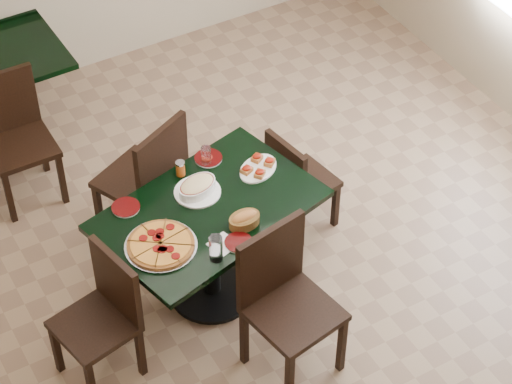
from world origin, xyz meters
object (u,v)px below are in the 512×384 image
chair_left (104,311)px  back_chair_near (15,130)px  pepperoni_pizza (161,245)px  bread_basket (244,219)px  main_table (209,229)px  lasagna_casserole (197,187)px  chair_near (283,294)px  bruschetta_platter (258,167)px  chair_far (149,176)px  chair_right (296,179)px

chair_left → back_chair_near: 1.72m
pepperoni_pizza → bread_basket: bread_basket is taller
main_table → lasagna_casserole: lasagna_casserole is taller
chair_left → back_chair_near: (0.09, 1.71, 0.04)m
chair_near → bread_basket: size_ratio=4.97×
bruschetta_platter → chair_near: bearing=-138.3°
lasagna_casserole → chair_left: bearing=-171.0°
main_table → bread_basket: (0.12, -0.22, 0.22)m
chair_left → main_table: bearing=92.2°
main_table → back_chair_near: size_ratio=1.55×
chair_near → chair_left: 1.01m
pepperoni_pizza → lasagna_casserole: size_ratio=1.44×
chair_left → bruschetta_platter: chair_left is taller
chair_far → bruschetta_platter: chair_far is taller
chair_far → chair_right: bearing=131.1°
back_chair_near → bread_basket: size_ratio=4.67×
main_table → chair_left: chair_left is taller
pepperoni_pizza → chair_far: bearing=70.2°
main_table → bread_basket: bearing=-76.0°
bread_basket → chair_left: bearing=175.5°
pepperoni_pizza → main_table: bearing=20.7°
chair_right → back_chair_near: size_ratio=0.85×
lasagna_casserole → main_table: bearing=-106.3°
chair_left → bread_basket: 0.95m
chair_left → bruschetta_platter: size_ratio=2.54×
chair_near → bruschetta_platter: chair_near is taller
bread_basket → main_table: bearing=114.8°
main_table → chair_near: (0.13, -0.65, -0.01)m
chair_left → bruschetta_platter: bearing=93.8°
bruschetta_platter → chair_right: bearing=-13.0°
chair_far → chair_near: (0.23, -1.26, -0.00)m
chair_left → pepperoni_pizza: chair_left is taller
chair_right → pepperoni_pizza: (-1.13, -0.38, 0.33)m
bread_basket → lasagna_casserole: bearing=104.0°
chair_left → back_chair_near: size_ratio=0.94×
back_chair_near → pepperoni_pizza: 1.70m
main_table → bread_basket: bread_basket is taller
chair_left → bread_basket: size_ratio=4.38×
chair_left → bread_basket: chair_left is taller
chair_right → lasagna_casserole: 0.84m
chair_near → chair_right: (0.63, 0.88, -0.12)m
back_chair_near → main_table: bearing=-65.2°
chair_far → lasagna_casserole: size_ratio=3.45×
chair_right → bruschetta_platter: size_ratio=2.31×
chair_far → chair_right: size_ratio=1.25×
main_table → chair_left: 0.81m
main_table → pepperoni_pizza: size_ratio=3.48×
chair_near → pepperoni_pizza: chair_near is taller
chair_far → chair_left: (-0.67, -0.82, -0.07)m
lasagna_casserole → bruschetta_platter: size_ratio=0.84×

